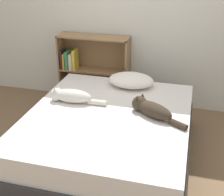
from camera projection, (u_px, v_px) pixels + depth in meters
name	position (u px, v px, depth m)	size (l,w,h in m)	color
ground_plane	(109.00, 155.00, 3.17)	(8.00, 8.00, 0.00)	brown
wall_back	(137.00, 8.00, 3.77)	(8.00, 0.06, 2.50)	silver
bed	(108.00, 135.00, 3.07)	(1.56, 1.81, 0.49)	#333338
pillow	(131.00, 80.00, 3.51)	(0.51, 0.37, 0.15)	white
cat_light	(70.00, 96.00, 3.15)	(0.60, 0.16, 0.16)	beige
cat_dark	(151.00, 109.00, 2.90)	(0.55, 0.37, 0.17)	#33281E
bookshelf	(92.00, 68.00, 4.12)	(0.92, 0.26, 0.91)	#8E6B47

